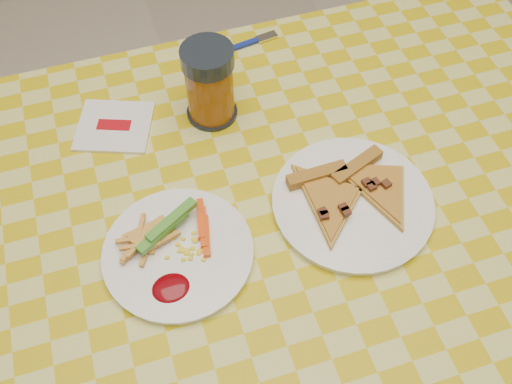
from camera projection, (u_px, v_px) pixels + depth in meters
ground at (266, 364)px, 1.52m from camera, size 8.00×8.00×0.00m
table at (272, 236)px, 0.96m from camera, size 1.28×0.88×0.76m
plate_left at (178, 254)px, 0.85m from camera, size 0.26×0.26×0.01m
plate_right at (352, 203)px, 0.90m from camera, size 0.31×0.31×0.01m
fries_veggies at (169, 242)px, 0.84m from camera, size 0.17×0.15×0.04m
pizza_slices at (351, 191)px, 0.90m from camera, size 0.24×0.22×0.02m
drink_glass at (210, 84)px, 0.96m from camera, size 0.09×0.09×0.15m
napkin at (114, 126)px, 1.00m from camera, size 0.16×0.15×0.01m
fork at (246, 44)px, 1.12m from camera, size 0.14×0.04×0.01m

